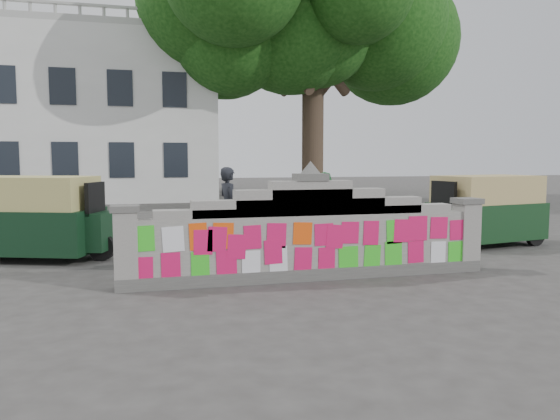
{
  "coord_description": "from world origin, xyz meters",
  "views": [
    {
      "loc": [
        -2.86,
        -8.74,
        2.04
      ],
      "look_at": [
        -0.27,
        1.0,
        1.1
      ],
      "focal_mm": 35.0,
      "sensor_mm": 36.0,
      "label": 1
    }
  ],
  "objects_px": {
    "cyclist_rider": "(229,219)",
    "rickshaw_left": "(35,217)",
    "rickshaw_right": "(484,209)",
    "cyclist_bike": "(229,235)",
    "pedestrian": "(323,210)"
  },
  "relations": [
    {
      "from": "cyclist_bike",
      "to": "pedestrian",
      "type": "distance_m",
      "value": 2.45
    },
    {
      "from": "cyclist_rider",
      "to": "pedestrian",
      "type": "bearing_deg",
      "value": -88.03
    },
    {
      "from": "cyclist_rider",
      "to": "rickshaw_left",
      "type": "relative_size",
      "value": 0.52
    },
    {
      "from": "rickshaw_right",
      "to": "cyclist_rider",
      "type": "bearing_deg",
      "value": -9.54
    },
    {
      "from": "pedestrian",
      "to": "cyclist_rider",
      "type": "bearing_deg",
      "value": -75.01
    },
    {
      "from": "cyclist_rider",
      "to": "pedestrian",
      "type": "xyz_separation_m",
      "value": [
        2.31,
        0.71,
        0.06
      ]
    },
    {
      "from": "rickshaw_right",
      "to": "cyclist_bike",
      "type": "bearing_deg",
      "value": -9.54
    },
    {
      "from": "rickshaw_left",
      "to": "cyclist_bike",
      "type": "bearing_deg",
      "value": 7.99
    },
    {
      "from": "rickshaw_right",
      "to": "rickshaw_left",
      "type": "bearing_deg",
      "value": -14.76
    },
    {
      "from": "cyclist_rider",
      "to": "rickshaw_right",
      "type": "relative_size",
      "value": 0.53
    },
    {
      "from": "rickshaw_left",
      "to": "rickshaw_right",
      "type": "height_order",
      "value": "rickshaw_left"
    },
    {
      "from": "pedestrian",
      "to": "rickshaw_left",
      "type": "xyz_separation_m",
      "value": [
        -6.15,
        0.14,
        0.0
      ]
    },
    {
      "from": "cyclist_bike",
      "to": "pedestrian",
      "type": "bearing_deg",
      "value": -88.03
    },
    {
      "from": "cyclist_rider",
      "to": "pedestrian",
      "type": "distance_m",
      "value": 2.42
    },
    {
      "from": "cyclist_bike",
      "to": "cyclist_rider",
      "type": "xyz_separation_m",
      "value": [
        0.0,
        0.0,
        0.33
      ]
    }
  ]
}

